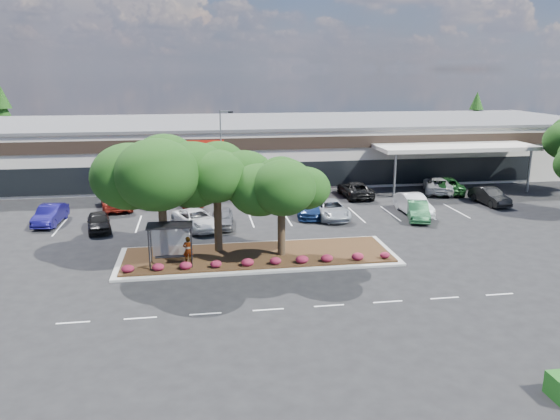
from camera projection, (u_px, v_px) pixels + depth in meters
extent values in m
plane|color=black|center=(300.00, 278.00, 32.15)|extent=(160.00, 160.00, 0.00)
cube|color=beige|center=(245.00, 148.00, 63.92)|extent=(80.00, 20.00, 6.00)
cube|color=#535355|center=(245.00, 121.00, 63.15)|extent=(80.40, 20.40, 0.30)
cube|color=black|center=(254.00, 144.00, 53.86)|extent=(80.00, 0.25, 1.20)
cube|color=black|center=(255.00, 176.00, 54.66)|extent=(60.00, 0.18, 2.60)
cube|color=#B2180C|center=(193.00, 145.00, 52.90)|extent=(6.00, 0.12, 1.00)
cube|color=beige|center=(456.00, 147.00, 54.59)|extent=(16.00, 5.00, 0.40)
cylinder|color=slate|center=(395.00, 175.00, 52.21)|extent=(0.24, 0.24, 4.20)
cylinder|color=slate|center=(529.00, 171.00, 54.30)|extent=(0.24, 0.24, 4.20)
cube|color=#A5A5A0|center=(258.00, 257.00, 35.66)|extent=(18.00, 6.00, 0.15)
cube|color=#413017|center=(258.00, 255.00, 35.63)|extent=(17.20, 5.20, 0.12)
cube|color=silver|center=(73.00, 323.00, 26.53)|extent=(1.60, 0.12, 0.01)
cube|color=silver|center=(140.00, 318.00, 27.01)|extent=(1.60, 0.12, 0.01)
cube|color=silver|center=(205.00, 314.00, 27.49)|extent=(1.60, 0.12, 0.01)
cube|color=silver|center=(268.00, 310.00, 27.96)|extent=(1.60, 0.12, 0.01)
cube|color=silver|center=(329.00, 306.00, 28.44)|extent=(1.60, 0.12, 0.01)
cube|color=silver|center=(388.00, 302.00, 28.91)|extent=(1.60, 0.12, 0.01)
cube|color=silver|center=(445.00, 298.00, 29.39)|extent=(1.60, 0.12, 0.01)
cube|color=silver|center=(500.00, 294.00, 29.87)|extent=(1.60, 0.12, 0.01)
cube|color=silver|center=(60.00, 227.00, 42.61)|extent=(0.12, 5.00, 0.01)
cube|color=silver|center=(100.00, 225.00, 43.05)|extent=(0.12, 5.00, 0.01)
cube|color=silver|center=(139.00, 224.00, 43.50)|extent=(0.12, 5.00, 0.01)
cube|color=silver|center=(177.00, 222.00, 43.95)|extent=(0.12, 5.00, 0.01)
cube|color=silver|center=(214.00, 221.00, 44.39)|extent=(0.12, 5.00, 0.01)
cube|color=silver|center=(251.00, 219.00, 44.84)|extent=(0.12, 5.00, 0.01)
cube|color=silver|center=(287.00, 218.00, 45.28)|extent=(0.12, 5.00, 0.01)
cube|color=silver|center=(322.00, 216.00, 45.73)|extent=(0.12, 5.00, 0.01)
cube|color=silver|center=(357.00, 215.00, 46.18)|extent=(0.12, 5.00, 0.01)
cube|color=silver|center=(390.00, 213.00, 46.62)|extent=(0.12, 5.00, 0.01)
cube|color=silver|center=(424.00, 212.00, 47.07)|extent=(0.12, 5.00, 0.01)
cube|color=silver|center=(456.00, 211.00, 47.52)|extent=(0.12, 5.00, 0.01)
cylinder|color=black|center=(151.00, 243.00, 33.77)|extent=(0.08, 0.08, 2.50)
cylinder|color=black|center=(191.00, 241.00, 34.14)|extent=(0.08, 0.08, 2.50)
cylinder|color=black|center=(149.00, 250.00, 32.52)|extent=(0.08, 0.08, 2.50)
cylinder|color=black|center=(191.00, 248.00, 32.90)|extent=(0.08, 0.08, 2.50)
cube|color=black|center=(170.00, 225.00, 33.01)|extent=(2.75, 1.55, 0.10)
cube|color=silver|center=(171.00, 240.00, 33.92)|extent=(2.30, 0.03, 2.00)
cube|color=black|center=(172.00, 257.00, 33.77)|extent=(2.00, 0.35, 0.06)
cone|color=#13330D|center=(5.00, 125.00, 70.44)|extent=(4.40, 4.40, 10.00)
cone|color=#13330D|center=(475.00, 123.00, 78.17)|extent=(3.96, 3.96, 9.00)
imported|color=#594C47|center=(188.00, 250.00, 33.69)|extent=(0.66, 0.46, 1.73)
cube|color=#A5A5A0|center=(222.00, 198.00, 51.53)|extent=(0.50, 0.50, 0.40)
cylinder|color=slate|center=(221.00, 154.00, 50.49)|extent=(0.14, 0.14, 7.99)
cube|color=slate|center=(225.00, 112.00, 49.41)|extent=(0.91, 0.57, 0.14)
cube|color=black|center=(230.00, 113.00, 49.30)|extent=(0.53, 0.46, 0.18)
imported|color=#120E57|center=(50.00, 215.00, 43.28)|extent=(2.03, 4.78, 1.53)
imported|color=black|center=(99.00, 222.00, 41.50)|extent=(2.41, 4.38, 1.41)
imported|color=white|center=(196.00, 219.00, 42.06)|extent=(4.30, 5.75, 1.45)
imported|color=slate|center=(222.00, 218.00, 42.57)|extent=(2.07, 4.42, 1.47)
imported|color=#A3AAB0|center=(331.00, 209.00, 45.12)|extent=(2.51, 5.31, 1.47)
imported|color=navy|center=(309.00, 206.00, 45.88)|extent=(2.81, 5.57, 1.55)
imported|color=#1E502C|center=(418.00, 211.00, 44.60)|extent=(2.77, 4.78, 1.49)
imported|color=white|center=(413.00, 204.00, 46.32)|extent=(1.81, 5.12, 1.69)
imported|color=black|center=(490.00, 196.00, 49.59)|extent=(2.03, 4.75, 1.52)
imported|color=#A0271A|center=(116.00, 200.00, 48.01)|extent=(3.46, 5.80, 1.51)
imported|color=black|center=(149.00, 196.00, 49.67)|extent=(1.80, 4.32, 1.46)
imported|color=maroon|center=(188.00, 197.00, 49.14)|extent=(3.18, 4.97, 1.57)
imported|color=#A4A9AF|center=(288.00, 194.00, 50.71)|extent=(2.38, 4.48, 1.45)
imported|color=#7D0901|center=(308.00, 187.00, 53.24)|extent=(3.26, 5.15, 1.60)
imported|color=maroon|center=(306.00, 187.00, 53.28)|extent=(2.79, 4.88, 1.52)
imported|color=black|center=(355.00, 189.00, 52.47)|extent=(2.58, 5.43, 1.50)
imported|color=#B2B2B2|center=(438.00, 185.00, 54.22)|extent=(4.40, 6.26, 1.59)
imported|color=#1B4D1F|center=(445.00, 185.00, 54.26)|extent=(3.60, 6.10, 1.59)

